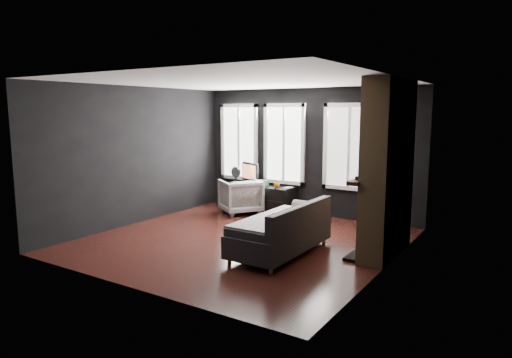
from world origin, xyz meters
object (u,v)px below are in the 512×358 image
Objects in this scene: media_console at (260,197)px; book at (285,183)px; sofa at (280,228)px; mug at (277,185)px; monitor at (250,172)px; mantel_vase at (381,167)px; armchair at (240,194)px.

book is at bearing 2.73° from media_console.
sofa is 15.15× the size of mug.
mantel_vase is (3.37, -1.23, 0.47)m from monitor.
sofa is at bearing -58.76° from mug.
monitor is (-2.23, 2.53, 0.44)m from sofa.
media_console is at bearing 14.99° from monitor.
mug is at bearing 12.31° from monitor.
media_console is (-1.95, 2.49, -0.12)m from sofa.
mantel_vase is at bearing 113.36° from armchair.
monitor is at bearing 177.02° from media_console.
book is at bearing 117.81° from sofa.
armchair reaches higher than book.
media_console is 0.62m from mug.
sofa is 1.96m from mantel_vase.
sofa is at bearing -25.58° from monitor.
monitor is 3.04× the size of book.
monitor is 4.76× the size of mug.
mug is (-1.44, 2.38, 0.23)m from sofa.
book is at bearing 154.36° from mantel_vase.
book is 1.07× the size of mantel_vase.
monitor reaches higher than media_console.
book reaches higher than media_console.
mantel_vase reaches higher than media_console.
sofa reaches higher than mug.
armchair reaches higher than media_console.
sofa is 1.13× the size of media_console.
book is at bearing 25.53° from mug.
book is (0.17, 0.08, 0.04)m from mug.
mug is 0.68× the size of mantel_vase.
monitor reaches higher than armchair.
mantel_vase is at bearing 49.03° from sofa.
media_console is at bearing 128.46° from sofa.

